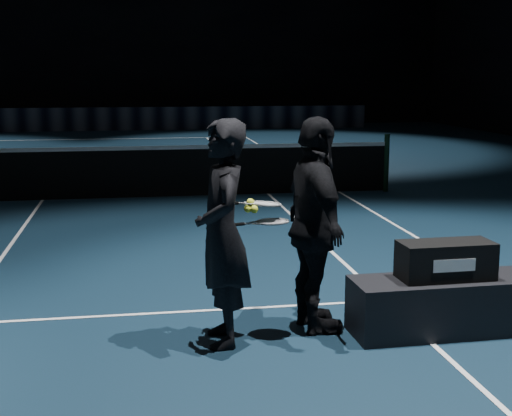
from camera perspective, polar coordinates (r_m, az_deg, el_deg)
The scene contains 15 objects.
floor at distance 13.24m, azimuth -16.74°, elevation 0.54°, with size 36.00×36.00×0.00m, color #0C232E.
wall_back at distance 31.11m, azimuth -13.12°, elevation 15.63°, with size 30.00×30.00×0.00m, color black.
court_lines at distance 13.24m, azimuth -16.74°, elevation 0.56°, with size 10.98×23.78×0.01m, color white, non-canonical shape.
net_post_right at distance 13.88m, azimuth 10.38°, elevation 3.57°, with size 0.10×0.10×1.10m, color black.
net_mesh at distance 13.18m, azimuth -16.85°, elevation 2.47°, with size 12.80×0.02×0.86m, color black.
net_tape at distance 13.12m, azimuth -16.96°, elevation 4.47°, with size 12.80×0.03×0.07m, color white.
sponsor_backdrop at distance 28.55m, azimuth -13.02°, elevation 6.94°, with size 22.00×0.15×0.90m, color black.
player_bench at distance 6.54m, azimuth 14.76°, elevation -7.53°, with size 1.64×0.55×0.49m, color black.
racket_bag at distance 6.42m, azimuth 14.93°, elevation -4.06°, with size 0.82×0.35×0.33m, color black.
bag_signature at distance 6.27m, azimuth 15.60°, elevation -4.46°, with size 0.38×0.00×0.11m, color white.
player_a at distance 5.91m, azimuth -2.71°, elevation -2.05°, with size 0.69×0.45×1.90m, color black.
player_b at distance 6.22m, azimuth 4.76°, elevation -1.43°, with size 1.11×0.46×1.90m, color black.
racket_lower at distance 6.04m, azimuth 1.34°, elevation -1.09°, with size 0.68×0.22×0.03m, color black, non-canonical shape.
racket_upper at distance 6.03m, azimuth 0.77°, elevation 0.33°, with size 0.68×0.22×0.03m, color black, non-canonical shape.
tennis_balls at distance 5.95m, azimuth -0.41°, elevation 0.08°, with size 0.12×0.10×0.12m, color #B7D02C, non-canonical shape.
Camera 1 is at (1.69, -12.94, 2.27)m, focal length 50.00 mm.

